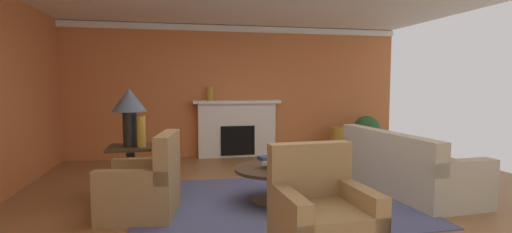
{
  "coord_description": "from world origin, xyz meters",
  "views": [
    {
      "loc": [
        -1.16,
        -4.56,
        1.5
      ],
      "look_at": [
        0.05,
        1.15,
        1.0
      ],
      "focal_mm": 26.43,
      "sensor_mm": 36.0,
      "label": 1
    }
  ],
  "objects_px": {
    "table_lamp": "(129,106)",
    "vase_on_side_table": "(141,132)",
    "sofa": "(405,170)",
    "fireplace": "(237,130)",
    "armchair_facing_fireplace": "(321,219)",
    "coffee_table": "(274,177)",
    "vase_tall_corner": "(338,141)",
    "potted_plant": "(366,132)",
    "vase_mantel_left": "(210,94)",
    "armchair_near_window": "(144,189)",
    "side_table": "(131,169)"
  },
  "relations": [
    {
      "from": "vase_tall_corner",
      "to": "potted_plant",
      "type": "xyz_separation_m",
      "value": [
        0.6,
        -0.09,
        0.19
      ]
    },
    {
      "from": "armchair_facing_fireplace",
      "to": "vase_mantel_left",
      "type": "xyz_separation_m",
      "value": [
        -0.57,
        4.58,
        1.0
      ]
    },
    {
      "from": "sofa",
      "to": "vase_on_side_table",
      "type": "distance_m",
      "value": 3.64
    },
    {
      "from": "vase_on_side_table",
      "to": "potted_plant",
      "type": "xyz_separation_m",
      "value": [
        4.4,
        2.33,
        -0.41
      ]
    },
    {
      "from": "coffee_table",
      "to": "potted_plant",
      "type": "relative_size",
      "value": 1.2
    },
    {
      "from": "sofa",
      "to": "vase_mantel_left",
      "type": "relative_size",
      "value": 7.79
    },
    {
      "from": "fireplace",
      "to": "potted_plant",
      "type": "distance_m",
      "value": 2.76
    },
    {
      "from": "sofa",
      "to": "vase_tall_corner",
      "type": "height_order",
      "value": "sofa"
    },
    {
      "from": "fireplace",
      "to": "vase_on_side_table",
      "type": "height_order",
      "value": "fireplace"
    },
    {
      "from": "vase_mantel_left",
      "to": "potted_plant",
      "type": "relative_size",
      "value": 0.33
    },
    {
      "from": "vase_mantel_left",
      "to": "fireplace",
      "type": "bearing_deg",
      "value": 5.13
    },
    {
      "from": "table_lamp",
      "to": "vase_on_side_table",
      "type": "relative_size",
      "value": 1.89
    },
    {
      "from": "fireplace",
      "to": "vase_tall_corner",
      "type": "height_order",
      "value": "fireplace"
    },
    {
      "from": "sofa",
      "to": "vase_on_side_table",
      "type": "xyz_separation_m",
      "value": [
        -3.58,
        0.3,
        0.6
      ]
    },
    {
      "from": "armchair_facing_fireplace",
      "to": "side_table",
      "type": "xyz_separation_m",
      "value": [
        -1.84,
        2.03,
        0.09
      ]
    },
    {
      "from": "sofa",
      "to": "vase_tall_corner",
      "type": "distance_m",
      "value": 2.73
    },
    {
      "from": "coffee_table",
      "to": "armchair_facing_fireplace",
      "type": "bearing_deg",
      "value": -88.16
    },
    {
      "from": "fireplace",
      "to": "vase_mantel_left",
      "type": "relative_size",
      "value": 6.54
    },
    {
      "from": "coffee_table",
      "to": "side_table",
      "type": "bearing_deg",
      "value": 162.72
    },
    {
      "from": "table_lamp",
      "to": "vase_mantel_left",
      "type": "height_order",
      "value": "table_lamp"
    },
    {
      "from": "table_lamp",
      "to": "armchair_near_window",
      "type": "bearing_deg",
      "value": -72.99
    },
    {
      "from": "side_table",
      "to": "potted_plant",
      "type": "height_order",
      "value": "potted_plant"
    },
    {
      "from": "sofa",
      "to": "vase_mantel_left",
      "type": "height_order",
      "value": "vase_mantel_left"
    },
    {
      "from": "table_lamp",
      "to": "vase_on_side_table",
      "type": "distance_m",
      "value": 0.38
    },
    {
      "from": "coffee_table",
      "to": "table_lamp",
      "type": "bearing_deg",
      "value": 162.72
    },
    {
      "from": "table_lamp",
      "to": "vase_mantel_left",
      "type": "distance_m",
      "value": 2.85
    },
    {
      "from": "fireplace",
      "to": "armchair_facing_fireplace",
      "type": "relative_size",
      "value": 1.89
    },
    {
      "from": "sofa",
      "to": "vase_on_side_table",
      "type": "bearing_deg",
      "value": 175.18
    },
    {
      "from": "coffee_table",
      "to": "side_table",
      "type": "relative_size",
      "value": 1.43
    },
    {
      "from": "armchair_facing_fireplace",
      "to": "coffee_table",
      "type": "distance_m",
      "value": 1.47
    },
    {
      "from": "coffee_table",
      "to": "vase_mantel_left",
      "type": "relative_size",
      "value": 3.63
    },
    {
      "from": "armchair_near_window",
      "to": "coffee_table",
      "type": "distance_m",
      "value": 1.58
    },
    {
      "from": "table_lamp",
      "to": "vase_tall_corner",
      "type": "height_order",
      "value": "table_lamp"
    },
    {
      "from": "side_table",
      "to": "fireplace",
      "type": "bearing_deg",
      "value": 55.06
    },
    {
      "from": "vase_on_side_table",
      "to": "armchair_near_window",
      "type": "bearing_deg",
      "value": -83.77
    },
    {
      "from": "fireplace",
      "to": "vase_mantel_left",
      "type": "distance_m",
      "value": 0.93
    },
    {
      "from": "table_lamp",
      "to": "armchair_facing_fireplace",
      "type": "bearing_deg",
      "value": -47.86
    },
    {
      "from": "table_lamp",
      "to": "vase_on_side_table",
      "type": "height_order",
      "value": "table_lamp"
    },
    {
      "from": "fireplace",
      "to": "side_table",
      "type": "height_order",
      "value": "fireplace"
    },
    {
      "from": "sofa",
      "to": "vase_mantel_left",
      "type": "bearing_deg",
      "value": 129.64
    },
    {
      "from": "sofa",
      "to": "potted_plant",
      "type": "bearing_deg",
      "value": 72.66
    },
    {
      "from": "sofa",
      "to": "fireplace",
      "type": "bearing_deg",
      "value": 122.32
    },
    {
      "from": "armchair_facing_fireplace",
      "to": "vase_mantel_left",
      "type": "height_order",
      "value": "vase_mantel_left"
    },
    {
      "from": "vase_on_side_table",
      "to": "fireplace",
      "type": "bearing_deg",
      "value": 58.51
    },
    {
      "from": "armchair_facing_fireplace",
      "to": "vase_mantel_left",
      "type": "relative_size",
      "value": 3.45
    },
    {
      "from": "armchair_near_window",
      "to": "armchair_facing_fireplace",
      "type": "xyz_separation_m",
      "value": [
        1.62,
        -1.33,
        0.0
      ]
    },
    {
      "from": "side_table",
      "to": "table_lamp",
      "type": "relative_size",
      "value": 0.93
    },
    {
      "from": "fireplace",
      "to": "potted_plant",
      "type": "xyz_separation_m",
      "value": [
        2.73,
        -0.39,
        -0.06
      ]
    },
    {
      "from": "coffee_table",
      "to": "vase_tall_corner",
      "type": "bearing_deg",
      "value": 52.89
    },
    {
      "from": "armchair_near_window",
      "to": "side_table",
      "type": "distance_m",
      "value": 0.73
    }
  ]
}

